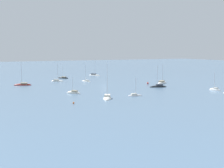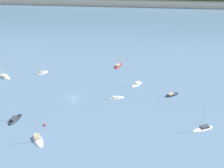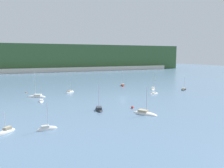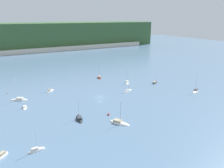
% 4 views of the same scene
% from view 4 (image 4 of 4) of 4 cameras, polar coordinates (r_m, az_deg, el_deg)
% --- Properties ---
extents(ground_plane, '(600.00, 600.00, 0.00)m').
position_cam_4_polar(ground_plane, '(112.61, -3.24, -3.47)').
color(ground_plane, slate).
extents(hillside_ridge, '(336.00, 64.24, 32.08)m').
position_cam_4_polar(hillside_ridge, '(298.26, -20.89, 11.58)').
color(hillside_ridge, '#385B33').
rests_on(hillside_ridge, ground_plane).
extents(shore_town_strip, '(285.60, 6.00, 5.06)m').
position_cam_4_polar(shore_town_strip, '(264.82, -19.31, 8.20)').
color(shore_town_strip, beige).
rests_on(shore_town_strip, ground_plane).
extents(sailboat_0, '(9.02, 6.67, 12.89)m').
position_cam_4_polar(sailboat_0, '(118.07, -23.17, -3.83)').
color(sailboat_0, white).
rests_on(sailboat_0, ground_plane).
extents(sailboat_1, '(4.31, 8.43, 10.27)m').
position_cam_4_polar(sailboat_1, '(90.40, -8.54, -8.97)').
color(sailboat_1, black).
rests_on(sailboat_1, ground_plane).
extents(sailboat_2, '(5.55, 2.00, 8.36)m').
position_cam_4_polar(sailboat_2, '(74.22, -19.15, -16.14)').
color(sailboat_2, white).
rests_on(sailboat_2, ground_plane).
extents(sailboat_3, '(8.94, 6.21, 11.17)m').
position_cam_4_polar(sailboat_3, '(129.36, 20.97, -1.79)').
color(sailboat_3, white).
rests_on(sailboat_3, ground_plane).
extents(sailboat_4, '(5.78, 5.34, 7.24)m').
position_cam_4_polar(sailboat_4, '(126.05, -15.86, -1.79)').
color(sailboat_4, white).
rests_on(sailboat_4, ground_plane).
extents(sailboat_5, '(6.94, 9.01, 10.10)m').
position_cam_4_polar(sailboat_5, '(86.19, 1.88, -10.16)').
color(sailboat_5, white).
rests_on(sailboat_5, ground_plane).
extents(sailboat_6, '(6.69, 4.04, 9.50)m').
position_cam_4_polar(sailboat_6, '(121.94, 4.20, -1.79)').
color(sailboat_6, white).
rests_on(sailboat_6, ground_plane).
extents(sailboat_7, '(6.94, 5.74, 7.98)m').
position_cam_4_polar(sailboat_7, '(138.94, 11.07, 0.30)').
color(sailboat_7, black).
rests_on(sailboat_7, ground_plane).
extents(sailboat_8, '(5.05, 4.84, 6.68)m').
position_cam_4_polar(sailboat_8, '(75.29, -26.96, -16.64)').
color(sailboat_8, white).
rests_on(sailboat_8, ground_plane).
extents(sailboat_9, '(2.80, 5.61, 7.19)m').
position_cam_4_polar(sailboat_9, '(107.31, -21.85, -5.76)').
color(sailboat_9, silver).
rests_on(sailboat_9, ground_plane).
extents(sailboat_10, '(6.12, 6.94, 10.05)m').
position_cam_4_polar(sailboat_10, '(136.55, 4.00, 0.32)').
color(sailboat_10, white).
rests_on(sailboat_10, ground_plane).
extents(sailboat_11, '(4.75, 8.39, 11.70)m').
position_cam_4_polar(sailboat_11, '(148.19, -3.35, 1.69)').
color(sailboat_11, maroon).
rests_on(sailboat_11, ground_plane).
extents(mooring_buoy_0, '(0.56, 0.56, 0.56)m').
position_cam_4_polar(mooring_buoy_0, '(130.77, -25.73, -2.11)').
color(mooring_buoy_0, orange).
rests_on(mooring_buoy_0, ground_plane).
extents(mooring_buoy_1, '(0.88, 0.88, 0.88)m').
position_cam_4_polar(mooring_buoy_1, '(92.63, -0.93, -7.88)').
color(mooring_buoy_1, red).
rests_on(mooring_buoy_1, ground_plane).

